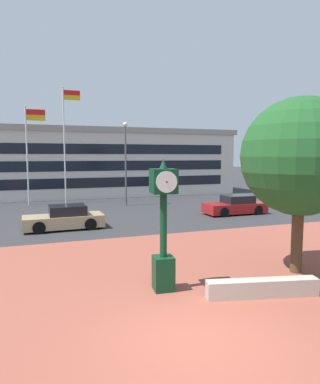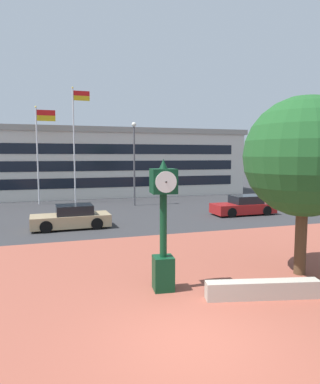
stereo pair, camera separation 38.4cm
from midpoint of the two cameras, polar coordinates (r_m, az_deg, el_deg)
name	(u,v)px [view 1 (the left image)]	position (r m, az deg, el deg)	size (l,w,h in m)	color
ground_plane	(198,339)	(8.24, 4.77, -22.77)	(200.00, 200.00, 0.00)	#2D2D30
plaza_brick_paving	(155,291)	(10.65, -1.87, -15.81)	(44.00, 13.72, 0.01)	brown
planter_wall	(262,288)	(10.51, 15.35, -14.90)	(3.20, 0.40, 0.50)	#ADA393
street_clock	(163,225)	(10.16, -0.53, -5.39)	(0.77, 0.82, 3.86)	#0C381E
plaza_tree	(303,159)	(12.60, 21.47, 4.97)	(4.20, 3.91, 5.88)	#4C3823
car_street_mid	(65,219)	(19.59, -15.87, -4.20)	(4.23, 1.89, 1.28)	tan
car_street_far	(235,206)	(24.15, 11.79, -2.21)	(4.20, 1.82, 1.28)	maroon
flagpole_primary	(29,147)	(29.81, -20.99, 6.87)	(1.55, 0.14, 7.86)	silver
flagpole_secondary	(66,138)	(29.92, -15.54, 8.52)	(1.43, 0.14, 9.51)	silver
civic_building	(80,162)	(39.39, -13.21, 4.85)	(29.94, 15.47, 6.55)	beige
street_lamp_post	(126,155)	(27.53, -6.05, 6.05)	(0.36, 0.36, 6.53)	#4C4C51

